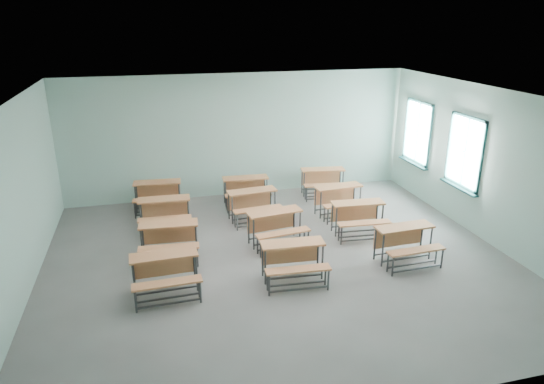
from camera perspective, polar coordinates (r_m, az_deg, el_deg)
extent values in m
cube|color=slate|center=(9.63, 0.88, -8.11)|extent=(9.00, 8.00, 0.02)
cube|color=white|center=(8.60, 1.00, 11.18)|extent=(9.00, 8.00, 0.02)
cube|color=#98BEB1|center=(12.75, -3.88, 6.66)|extent=(9.00, 0.02, 3.20)
cube|color=#98BEB1|center=(5.58, 12.15, -12.12)|extent=(9.00, 0.02, 3.20)
cube|color=#98BEB1|center=(8.98, -28.04, -1.47)|extent=(0.02, 8.00, 3.20)
cube|color=#98BEB1|center=(11.02, 24.20, 2.80)|extent=(0.02, 8.00, 3.20)
cube|color=#1B4B4B|center=(13.38, 16.42, 3.56)|extent=(0.06, 1.20, 0.06)
cube|color=#1B4B4B|center=(13.05, 17.08, 10.05)|extent=(0.06, 1.20, 0.06)
cube|color=#1B4B4B|center=(12.72, 18.04, 6.16)|extent=(0.06, 0.06, 1.60)
cube|color=#1B4B4B|center=(13.67, 15.53, 7.32)|extent=(0.06, 0.06, 1.60)
cube|color=#1B4B4B|center=(13.20, 16.74, 6.77)|extent=(0.04, 0.04, 1.48)
cube|color=#1B4B4B|center=(13.20, 16.74, 6.77)|extent=(0.04, 1.08, 0.04)
cube|color=#1B4B4B|center=(13.38, 16.24, 3.30)|extent=(0.14, 1.28, 0.04)
cube|color=white|center=(13.21, 16.84, 6.77)|extent=(0.01, 1.08, 1.48)
cube|color=#1B4B4B|center=(11.79, 21.25, 0.83)|extent=(0.06, 1.20, 0.06)
cube|color=#1B4B4B|center=(11.42, 22.22, 8.14)|extent=(0.06, 1.20, 0.06)
cube|color=#1B4B4B|center=(11.15, 23.40, 3.63)|extent=(0.06, 0.06, 1.60)
cube|color=#1B4B4B|center=(12.03, 20.17, 5.16)|extent=(0.06, 0.06, 1.60)
cube|color=#1B4B4B|center=(11.58, 21.72, 4.42)|extent=(0.04, 0.04, 1.48)
cube|color=#1B4B4B|center=(11.58, 21.72, 4.42)|extent=(0.04, 1.08, 0.04)
cube|color=#1B4B4B|center=(11.79, 21.06, 0.53)|extent=(0.14, 1.28, 0.04)
cube|color=white|center=(11.60, 21.83, 4.43)|extent=(0.01, 1.08, 1.48)
cube|color=#BD7144|center=(8.52, -12.63, -7.27)|extent=(1.16, 0.42, 0.04)
cube|color=#BD7144|center=(8.81, -12.58, -8.44)|extent=(1.09, 0.06, 0.39)
cylinder|color=#3A3D3F|center=(8.55, -15.91, -10.20)|extent=(0.04, 0.04, 0.68)
cylinder|color=#3A3D3F|center=(8.59, -8.84, -9.47)|extent=(0.04, 0.04, 0.68)
cylinder|color=#3A3D3F|center=(8.81, -15.97, -9.23)|extent=(0.04, 0.04, 0.68)
cylinder|color=#3A3D3F|center=(8.85, -9.13, -8.53)|extent=(0.04, 0.04, 0.68)
cube|color=#3A3D3F|center=(8.67, -12.25, -11.24)|extent=(1.05, 0.06, 0.03)
cube|color=#3A3D3F|center=(8.94, -12.42, -10.26)|extent=(1.05, 0.06, 0.03)
cube|color=#BD7144|center=(8.25, -12.23, -10.43)|extent=(1.15, 0.28, 0.03)
cylinder|color=#3A3D3F|center=(8.28, -15.75, -12.38)|extent=(0.04, 0.04, 0.40)
cylinder|color=#3A3D3F|center=(8.32, -8.40, -11.61)|extent=(0.04, 0.04, 0.40)
cylinder|color=#3A3D3F|center=(8.43, -15.79, -11.74)|extent=(0.04, 0.04, 0.40)
cylinder|color=#3A3D3F|center=(8.47, -8.59, -10.98)|extent=(0.04, 0.04, 0.40)
cube|color=#3A3D3F|center=(8.35, -12.00, -12.73)|extent=(1.05, 0.06, 0.03)
cube|color=#3A3D3F|center=(8.50, -12.11, -12.08)|extent=(1.05, 0.06, 0.03)
cube|color=#BD7144|center=(8.74, 2.44, -6.04)|extent=(1.17, 0.46, 0.04)
cube|color=#BD7144|center=(9.02, 2.16, -7.21)|extent=(1.08, 0.10, 0.39)
cylinder|color=#3A3D3F|center=(8.68, -0.79, -8.87)|extent=(0.04, 0.04, 0.68)
cylinder|color=#3A3D3F|center=(8.89, 5.95, -8.24)|extent=(0.04, 0.04, 0.68)
cylinder|color=#3A3D3F|center=(8.94, -1.12, -7.94)|extent=(0.04, 0.04, 0.68)
cylinder|color=#3A3D3F|center=(9.15, 5.42, -7.35)|extent=(0.04, 0.04, 0.68)
cube|color=#3A3D3F|center=(8.89, 2.60, -9.94)|extent=(1.05, 0.10, 0.03)
cube|color=#3A3D3F|center=(9.15, 2.17, -9.01)|extent=(1.05, 0.10, 0.03)
cube|color=#BD7144|center=(8.47, 3.10, -9.09)|extent=(1.16, 0.32, 0.03)
cylinder|color=#3A3D3F|center=(8.41, -0.32, -10.99)|extent=(0.04, 0.04, 0.40)
cylinder|color=#3A3D3F|center=(8.63, 6.65, -10.27)|extent=(0.04, 0.04, 0.40)
cylinder|color=#3A3D3F|center=(8.56, -0.54, -10.37)|extent=(0.04, 0.04, 0.40)
cylinder|color=#3A3D3F|center=(8.78, 6.31, -9.69)|extent=(0.04, 0.04, 0.40)
cube|color=#3A3D3F|center=(8.57, 3.20, -11.34)|extent=(1.05, 0.10, 0.03)
cube|color=#3A3D3F|center=(8.72, 2.92, -10.74)|extent=(1.05, 0.10, 0.03)
cube|color=#BD7144|center=(9.72, 15.32, -3.98)|extent=(1.16, 0.43, 0.04)
cube|color=#BD7144|center=(9.97, 14.64, -5.12)|extent=(1.09, 0.07, 0.39)
cylinder|color=#3A3D3F|center=(9.50, 12.90, -6.73)|extent=(0.04, 0.04, 0.68)
cylinder|color=#3A3D3F|center=(10.03, 18.14, -5.77)|extent=(0.04, 0.04, 0.68)
cylinder|color=#3A3D3F|center=(9.73, 12.02, -5.97)|extent=(0.04, 0.04, 0.68)
cylinder|color=#3A3D3F|center=(10.25, 17.19, -5.08)|extent=(0.04, 0.04, 0.68)
cube|color=#3A3D3F|center=(9.86, 15.46, -7.51)|extent=(1.05, 0.07, 0.03)
cube|color=#3A3D3F|center=(10.09, 14.56, -6.77)|extent=(1.05, 0.07, 0.03)
cube|color=#BD7144|center=(9.50, 16.60, -6.59)|extent=(1.15, 0.29, 0.03)
cylinder|color=#3A3D3F|center=(9.26, 14.03, -8.53)|extent=(0.04, 0.04, 0.40)
cylinder|color=#3A3D3F|center=(9.81, 19.35, -7.43)|extent=(0.04, 0.04, 0.40)
cylinder|color=#3A3D3F|center=(9.40, 13.47, -8.04)|extent=(0.04, 0.04, 0.40)
cylinder|color=#3A3D3F|center=(9.93, 18.75, -7.00)|extent=(0.04, 0.04, 0.40)
cube|color=#3A3D3F|center=(9.58, 16.70, -8.62)|extent=(1.05, 0.07, 0.03)
cube|color=#3A3D3F|center=(9.71, 16.12, -8.15)|extent=(1.05, 0.07, 0.03)
cube|color=#BD7144|center=(9.72, -12.11, -3.71)|extent=(1.17, 0.47, 0.04)
cube|color=#BD7144|center=(9.99, -11.96, -4.83)|extent=(1.08, 0.11, 0.39)
cylinder|color=#3A3D3F|center=(9.77, -15.06, -6.15)|extent=(0.04, 0.04, 0.68)
cylinder|color=#3A3D3F|center=(9.71, -8.88, -5.82)|extent=(0.04, 0.04, 0.68)
cylinder|color=#3A3D3F|center=(10.04, -14.93, -5.39)|extent=(0.04, 0.04, 0.68)
cylinder|color=#3A3D3F|center=(9.99, -8.93, -5.07)|extent=(0.04, 0.04, 0.68)
cube|color=#3A3D3F|center=(9.83, -11.88, -7.27)|extent=(1.05, 0.11, 0.03)
cube|color=#3A3D3F|center=(10.10, -11.84, -6.49)|extent=(1.05, 0.11, 0.03)
cube|color=#BD7144|center=(9.42, -12.05, -6.39)|extent=(1.16, 0.33, 0.03)
cylinder|color=#3A3D3F|center=(9.48, -15.16, -7.95)|extent=(0.04, 0.04, 0.40)
cylinder|color=#3A3D3F|center=(9.42, -8.77, -7.62)|extent=(0.04, 0.04, 0.40)
cylinder|color=#3A3D3F|center=(9.64, -15.08, -7.45)|extent=(0.04, 0.04, 0.40)
cylinder|color=#3A3D3F|center=(9.58, -8.80, -7.13)|extent=(0.04, 0.04, 0.40)
cube|color=#3A3D3F|center=(9.49, -11.92, -8.45)|extent=(1.05, 0.11, 0.03)
cube|color=#3A3D3F|center=(9.65, -11.90, -7.94)|extent=(1.05, 0.11, 0.03)
cube|color=#BD7144|center=(10.08, 0.30, -2.35)|extent=(1.18, 0.54, 0.04)
cube|color=#BD7144|center=(10.34, -0.08, -3.50)|extent=(1.08, 0.17, 0.39)
cylinder|color=#3A3D3F|center=(9.92, -2.16, -5.01)|extent=(0.04, 0.04, 0.68)
cylinder|color=#3A3D3F|center=(10.29, 3.32, -4.06)|extent=(0.04, 0.04, 0.68)
cylinder|color=#3A3D3F|center=(10.18, -2.76, -4.34)|extent=(0.04, 0.04, 0.68)
cylinder|color=#3A3D3F|center=(10.54, 2.61, -3.44)|extent=(0.04, 0.04, 0.68)
cube|color=#3A3D3F|center=(10.20, 0.63, -5.78)|extent=(1.04, 0.17, 0.03)
cube|color=#3A3D3F|center=(10.45, -0.03, -5.11)|extent=(1.04, 0.17, 0.03)
cube|color=#BD7144|center=(9.81, 1.33, -4.82)|extent=(1.16, 0.39, 0.03)
cylinder|color=#3A3D3F|center=(9.65, -1.33, -6.68)|extent=(0.04, 0.04, 0.40)
cylinder|color=#3A3D3F|center=(10.03, 4.28, -5.64)|extent=(0.04, 0.04, 0.40)
cylinder|color=#3A3D3F|center=(9.80, -1.71, -6.24)|extent=(0.04, 0.04, 0.40)
cylinder|color=#3A3D3F|center=(10.18, 3.83, -5.24)|extent=(0.04, 0.04, 0.40)
cube|color=#3A3D3F|center=(9.88, 1.53, -6.79)|extent=(1.04, 0.17, 0.03)
cube|color=#3A3D3F|center=(10.03, 1.11, -6.36)|extent=(1.04, 0.17, 0.03)
cube|color=#BD7144|center=(10.73, 10.08, -1.27)|extent=(1.17, 0.47, 0.04)
cube|color=#BD7144|center=(10.99, 9.69, -2.35)|extent=(1.08, 0.10, 0.39)
cylinder|color=#3A3D3F|center=(10.57, 7.56, -3.55)|extent=(0.04, 0.04, 0.68)
cylinder|color=#3A3D3F|center=(10.91, 12.83, -3.12)|extent=(0.04, 0.04, 0.68)
cylinder|color=#3A3D3F|center=(10.83, 7.09, -2.92)|extent=(0.04, 0.04, 0.68)
cylinder|color=#3A3D3F|center=(11.17, 12.24, -2.52)|extent=(0.04, 0.04, 0.68)
cube|color=#3A3D3F|center=(10.82, 10.16, -4.52)|extent=(1.05, 0.11, 0.03)
cube|color=#3A3D3F|center=(11.09, 9.63, -3.88)|extent=(1.05, 0.11, 0.03)
cube|color=#BD7144|center=(10.44, 10.82, -3.61)|extent=(1.16, 0.33, 0.03)
cylinder|color=#3A3D3F|center=(10.28, 8.18, -5.13)|extent=(0.04, 0.04, 0.40)
cylinder|color=#3A3D3F|center=(10.64, 13.57, -4.63)|extent=(0.04, 0.04, 0.40)
cylinder|color=#3A3D3F|center=(10.44, 7.87, -4.72)|extent=(0.04, 0.04, 0.40)
cylinder|color=#3A3D3F|center=(10.79, 13.20, -4.24)|extent=(0.04, 0.04, 0.40)
cube|color=#3A3D3F|center=(10.50, 10.88, -5.48)|extent=(1.05, 0.11, 0.03)
cube|color=#3A3D3F|center=(10.65, 10.54, -5.07)|extent=(1.05, 0.11, 0.03)
cube|color=#BD7144|center=(11.04, -12.61, -0.82)|extent=(1.16, 0.44, 0.04)
cube|color=#BD7144|center=(11.31, -12.50, -1.89)|extent=(1.09, 0.07, 0.39)
cylinder|color=#3A3D3F|center=(11.06, -15.19, -3.01)|extent=(0.04, 0.04, 0.68)
cylinder|color=#3A3D3F|center=(11.03, -9.76, -2.64)|extent=(0.04, 0.04, 0.68)
cylinder|color=#3A3D3F|center=(11.34, -15.11, -2.42)|extent=(0.04, 0.04, 0.68)
cylinder|color=#3A3D3F|center=(11.31, -9.82, -2.06)|extent=(0.04, 0.04, 0.68)
cube|color=#3A3D3F|center=(11.13, -12.38, -3.98)|extent=(1.05, 0.08, 0.03)
cube|color=#3A3D3F|center=(11.41, -12.38, -3.37)|extent=(1.05, 0.08, 0.03)
cube|color=#BD7144|center=(10.72, -12.51, -3.09)|extent=(1.15, 0.29, 0.03)
cylinder|color=#3A3D3F|center=(10.75, -15.22, -4.51)|extent=(0.04, 0.04, 0.40)
cylinder|color=#3A3D3F|center=(10.72, -9.63, -4.13)|extent=(0.04, 0.04, 0.40)
cylinder|color=#3A3D3F|center=(10.92, -15.17, -4.12)|extent=(0.04, 0.04, 0.40)
cylinder|color=#3A3D3F|center=(10.89, -9.67, -3.75)|extent=(0.04, 0.04, 0.40)
cube|color=#3A3D3F|center=(10.77, -12.38, -4.91)|extent=(1.05, 0.08, 0.03)
cube|color=#3A3D3F|center=(10.94, -12.38, -4.52)|extent=(1.05, 0.08, 0.03)
cube|color=#BD7144|center=(11.29, -2.38, 0.13)|extent=(1.17, 0.49, 0.04)
cube|color=#BD7144|center=(11.55, -2.63, -0.95)|extent=(1.08, 0.12, 0.39)
cylinder|color=#3A3D3F|center=(11.15, -4.69, -2.16)|extent=(0.04, 0.04, 0.68)
cylinder|color=#3A3D3F|center=(11.44, 0.38, -1.50)|extent=(0.04, 0.04, 0.68)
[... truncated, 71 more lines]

